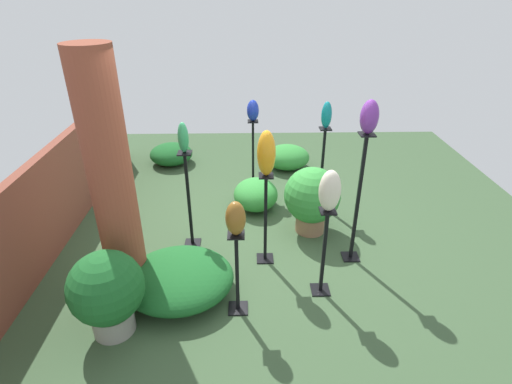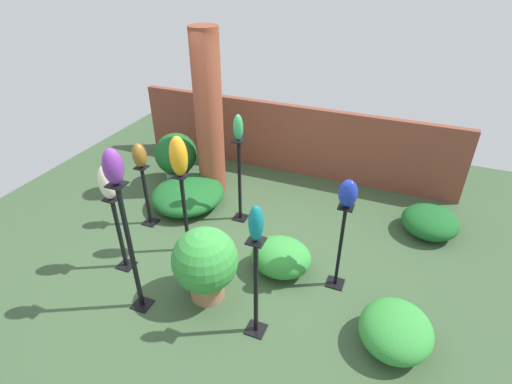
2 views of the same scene
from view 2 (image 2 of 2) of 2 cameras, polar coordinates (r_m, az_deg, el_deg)
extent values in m
plane|color=#385133|center=(5.27, -4.04, -9.25)|extent=(8.00, 8.00, 0.00)
cube|color=brown|center=(6.95, 4.98, 7.52)|extent=(5.60, 0.12, 1.21)
cylinder|color=brown|center=(6.12, -6.75, 10.73)|extent=(0.42, 0.42, 2.55)
cube|color=black|center=(4.99, 11.23, -12.63)|extent=(0.20, 0.20, 0.01)
cube|color=black|center=(4.63, 11.94, -7.75)|extent=(0.04, 0.04, 1.11)
cube|color=black|center=(4.31, 12.74, -2.09)|extent=(0.16, 0.16, 0.02)
cube|color=black|center=(5.44, -9.54, -8.00)|extent=(0.20, 0.20, 0.01)
cube|color=black|center=(5.11, -10.08, -3.19)|extent=(0.04, 0.04, 1.13)
cube|color=black|center=(4.82, -10.69, 2.25)|extent=(0.16, 0.16, 0.02)
cube|color=black|center=(5.94, -2.23, -3.66)|extent=(0.20, 0.20, 0.01)
cube|color=black|center=(5.60, -2.36, 1.54)|extent=(0.04, 0.04, 1.26)
cube|color=black|center=(5.32, -2.51, 7.36)|extent=(0.16, 0.16, 0.02)
cube|color=black|center=(4.44, 0.00, -19.01)|extent=(0.20, 0.20, 0.01)
cube|color=black|center=(4.00, 0.00, -13.64)|extent=(0.04, 0.04, 1.20)
cube|color=black|center=(3.60, -0.01, -7.01)|extent=(0.16, 0.16, 0.02)
cube|color=black|center=(5.38, -17.99, -9.90)|extent=(0.20, 0.20, 0.01)
cube|color=black|center=(5.08, -18.92, -5.66)|extent=(0.04, 0.04, 1.01)
cube|color=black|center=(4.81, -19.93, -0.92)|extent=(0.16, 0.16, 0.02)
cube|color=black|center=(4.84, -15.91, -15.19)|extent=(0.20, 0.20, 0.01)
cube|color=black|center=(4.32, -17.43, -7.99)|extent=(0.04, 0.04, 1.59)
cube|color=black|center=(3.88, -19.27, 1.01)|extent=(0.16, 0.16, 0.02)
cube|color=black|center=(6.04, -14.80, -4.17)|extent=(0.20, 0.20, 0.01)
cube|color=black|center=(5.80, -15.40, -0.54)|extent=(0.04, 0.04, 0.92)
cube|color=black|center=(5.58, -16.05, 3.40)|extent=(0.16, 0.16, 0.01)
ellipsoid|color=#192D9E|center=(4.22, 13.00, -0.21)|extent=(0.20, 0.18, 0.32)
ellipsoid|color=orange|center=(4.70, -11.01, 5.02)|extent=(0.22, 0.20, 0.51)
ellipsoid|color=#2D9356|center=(5.24, -2.55, 9.20)|extent=(0.13, 0.12, 0.36)
ellipsoid|color=#0F727A|center=(3.49, -0.01, -4.54)|extent=(0.14, 0.14, 0.37)
ellipsoid|color=beige|center=(4.70, -20.42, 1.36)|extent=(0.20, 0.21, 0.43)
ellipsoid|color=#6B2D8C|center=(3.79, -19.76, 3.44)|extent=(0.19, 0.19, 0.36)
ellipsoid|color=brown|center=(5.50, -16.32, 5.03)|extent=(0.19, 0.19, 0.34)
cylinder|color=#936B4C|center=(4.73, -6.95, -13.46)|extent=(0.39, 0.39, 0.23)
sphere|color=#338C38|center=(4.44, -7.30, -9.59)|extent=(0.73, 0.73, 0.73)
cylinder|color=gray|center=(6.91, -11.01, 2.31)|extent=(0.39, 0.39, 0.23)
sphere|color=#195923|center=(6.73, -11.36, 5.35)|extent=(0.69, 0.69, 0.69)
ellipsoid|color=#338C38|center=(4.94, 3.60, -9.24)|extent=(0.75, 0.65, 0.43)
ellipsoid|color=#338C38|center=(4.40, 19.32, -18.12)|extent=(0.72, 0.79, 0.42)
ellipsoid|color=#195923|center=(6.24, -9.70, -0.30)|extent=(1.09, 1.17, 0.37)
ellipsoid|color=#195923|center=(6.06, 23.60, -3.92)|extent=(0.77, 0.77, 0.36)
camera|label=1|loc=(7.29, -40.62, 21.30)|focal=28.00mm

